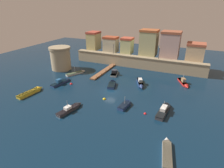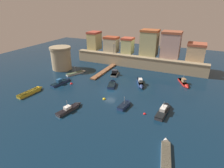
% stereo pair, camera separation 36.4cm
% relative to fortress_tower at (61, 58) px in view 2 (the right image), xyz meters
% --- Properties ---
extents(ground_plane, '(121.03, 121.03, 0.00)m').
position_rel_fortress_tower_xyz_m(ground_plane, '(22.63, -9.18, -3.87)').
color(ground_plane, '#0C2338').
extents(quay_wall, '(45.92, 2.39, 4.07)m').
position_rel_fortress_tower_xyz_m(quay_wall, '(22.63, 12.04, -1.82)').
color(quay_wall, tan).
rests_on(quay_wall, ground).
extents(old_town_backdrop, '(41.67, 5.36, 8.86)m').
position_rel_fortress_tower_xyz_m(old_town_backdrop, '(24.82, 15.51, 3.70)').
color(old_town_backdrop, tan).
rests_on(old_town_backdrop, ground).
extents(fortress_tower, '(6.99, 6.99, 7.63)m').
position_rel_fortress_tower_xyz_m(fortress_tower, '(0.00, 0.00, 0.00)').
color(fortress_tower, tan).
rests_on(fortress_tower, ground).
extents(pier_dock, '(1.68, 15.30, 0.70)m').
position_rel_fortress_tower_xyz_m(pier_dock, '(14.47, 3.34, -3.67)').
color(pier_dock, brown).
rests_on(pier_dock, ground).
extents(quay_lamp_0, '(0.32, 0.32, 3.85)m').
position_rel_fortress_tower_xyz_m(quay_lamp_0, '(14.05, 12.04, 2.72)').
color(quay_lamp_0, black).
rests_on(quay_lamp_0, quay_wall).
extents(quay_lamp_1, '(0.32, 0.32, 3.91)m').
position_rel_fortress_tower_xyz_m(quay_lamp_1, '(30.26, 12.04, 2.75)').
color(quay_lamp_1, black).
rests_on(quay_lamp_1, quay_wall).
extents(moored_boat_0, '(1.93, 4.72, 2.79)m').
position_rel_fortress_tower_xyz_m(moored_boat_0, '(28.70, -14.26, -3.48)').
color(moored_boat_0, navy).
rests_on(moored_boat_0, ground).
extents(moored_boat_1, '(4.24, 6.79, 3.07)m').
position_rel_fortress_tower_xyz_m(moored_boat_1, '(7.48, -1.61, -3.57)').
color(moored_boat_1, silver).
rests_on(moored_boat_1, ground).
extents(moored_boat_2, '(2.45, 7.03, 1.92)m').
position_rel_fortress_tower_xyz_m(moored_boat_2, '(7.84, -9.80, -3.44)').
color(moored_boat_2, navy).
rests_on(moored_boat_2, ground).
extents(moored_boat_3, '(2.67, 6.85, 2.92)m').
position_rel_fortress_tower_xyz_m(moored_boat_3, '(18.71, -20.57, -3.47)').
color(moored_boat_3, '#333338').
rests_on(moored_boat_3, ground).
extents(moored_boat_4, '(2.26, 7.36, 1.43)m').
position_rel_fortress_tower_xyz_m(moored_boat_4, '(4.93, -18.03, -3.48)').
color(moored_boat_4, gold).
rests_on(moored_boat_4, ground).
extents(moored_boat_5, '(3.97, 6.61, 3.09)m').
position_rel_fortress_tower_xyz_m(moored_boat_5, '(39.47, 3.42, -3.45)').
color(moored_boat_5, red).
rests_on(moored_boat_5, ground).
extents(moored_boat_6, '(3.83, 6.64, 1.87)m').
position_rel_fortress_tower_xyz_m(moored_boat_6, '(28.46, -1.98, -3.31)').
color(moored_boat_6, navy).
rests_on(moored_boat_6, ground).
extents(moored_boat_7, '(2.51, 6.90, 1.28)m').
position_rel_fortress_tower_xyz_m(moored_boat_7, '(39.31, -24.41, -3.58)').
color(moored_boat_7, white).
rests_on(moored_boat_7, ground).
extents(moored_boat_8, '(3.02, 6.00, 2.17)m').
position_rel_fortress_tower_xyz_m(moored_boat_8, '(18.46, 3.27, -3.44)').
color(moored_boat_8, white).
rests_on(moored_boat_8, ground).
extents(moored_boat_9, '(2.22, 7.47, 3.17)m').
position_rel_fortress_tower_xyz_m(moored_boat_9, '(36.92, -13.09, -3.37)').
color(moored_boat_9, '#333338').
rests_on(moored_boat_9, ground).
extents(moored_boat_10, '(3.05, 5.37, 1.66)m').
position_rel_fortress_tower_xyz_m(moored_boat_10, '(21.35, -5.20, -3.51)').
color(moored_boat_10, navy).
rests_on(moored_boat_10, ground).
extents(mooring_buoy_0, '(0.75, 0.75, 0.75)m').
position_rel_fortress_tower_xyz_m(mooring_buoy_0, '(10.60, -9.37, -3.87)').
color(mooring_buoy_0, red).
rests_on(mooring_buoy_0, ground).
extents(mooring_buoy_1, '(0.74, 0.74, 0.74)m').
position_rel_fortress_tower_xyz_m(mooring_buoy_1, '(23.06, -13.51, -3.87)').
color(mooring_buoy_1, yellow).
rests_on(mooring_buoy_1, ground).
extents(mooring_buoy_2, '(0.56, 0.56, 0.56)m').
position_rel_fortress_tower_xyz_m(mooring_buoy_2, '(33.51, -15.67, -3.87)').
color(mooring_buoy_2, red).
rests_on(mooring_buoy_2, ground).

